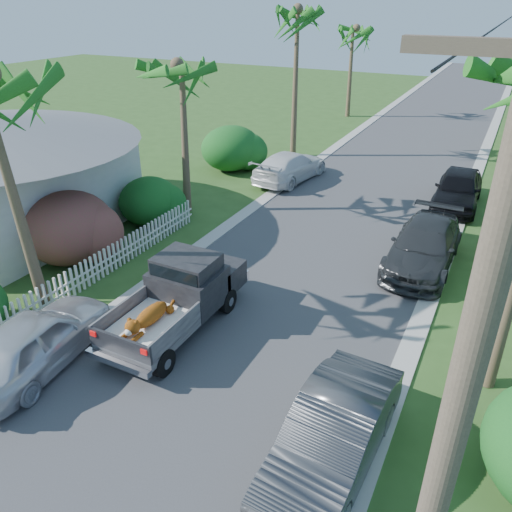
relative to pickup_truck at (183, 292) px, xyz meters
The scene contains 18 objects.
ground 5.13m from the pickup_truck, 66.67° to the right, with size 120.00×120.00×0.00m, color #2D4E1D.
road 20.50m from the pickup_truck, 84.42° to the left, with size 8.00×100.00×0.02m, color #38383A.
curb_left 20.54m from the pickup_truck, 96.46° to the left, with size 0.60×100.00×0.06m, color #A5A39E.
curb_right 21.35m from the pickup_truck, 72.85° to the left, with size 0.60×100.00×0.06m, color #A5A39E.
pickup_truck is the anchor object (origin of this frame).
parked_car_rn 6.31m from the pickup_truck, 27.48° to the right, with size 1.63×4.68×1.54m, color #343639.
parked_car_rm 8.79m from the pickup_truck, 50.41° to the left, with size 2.14×5.27×1.53m, color #2A2C2E.
parked_car_rf 14.58m from the pickup_truck, 66.17° to the left, with size 1.93×4.80×1.63m, color black.
parked_car_ln 4.06m from the pickup_truck, 123.48° to the right, with size 1.84×4.58×1.56m, color silver.
parked_car_lf 13.38m from the pickup_truck, 100.18° to the left, with size 2.07×5.09×1.48m, color silver.
palm_l_b 10.20m from the pickup_truck, 123.07° to the left, with size 4.40×4.40×7.40m.
palm_l_c 19.13m from the pickup_truck, 102.98° to the left, with size 4.40×4.40×9.20m.
palm_l_d 30.22m from the pickup_truck, 98.72° to the left, with size 4.40×4.40×7.70m.
shrub_l_b 5.98m from the pickup_truck, 166.61° to the left, with size 3.00×3.30×2.60m, color #B61A42.
shrub_l_c 7.63m from the pickup_truck, 135.13° to the left, with size 2.40×2.64×2.00m, color #13421B.
shrub_l_d 14.67m from the pickup_truck, 114.18° to the left, with size 3.20×3.52×2.40m, color #13421B.
picket_fence 4.14m from the pickup_truck, 167.57° to the left, with size 0.10×11.00×1.00m, color white.
utility_pole_a 10.69m from the pickup_truck, 41.08° to the right, with size 1.60×0.26×9.00m.
Camera 1 is at (5.51, -5.37, 8.67)m, focal length 35.00 mm.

